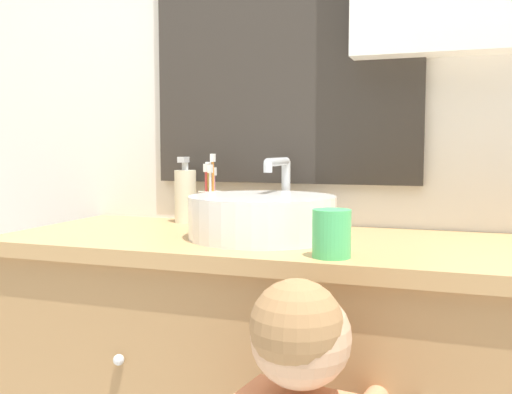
# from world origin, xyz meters

# --- Properties ---
(wall_back) EXTENTS (3.20, 0.18, 2.50)m
(wall_back) POSITION_xyz_m (0.02, 0.62, 1.28)
(wall_back) COLOR silver
(wall_back) RESTS_ON ground_plane
(sink_basin) EXTENTS (0.35, 0.40, 0.19)m
(sink_basin) POSITION_xyz_m (-0.07, 0.34, 0.91)
(sink_basin) COLOR white
(sink_basin) RESTS_ON vanity_counter
(toothbrush_holder) EXTENTS (0.07, 0.07, 0.20)m
(toothbrush_holder) POSITION_xyz_m (-0.28, 0.49, 0.91)
(toothbrush_holder) COLOR beige
(toothbrush_holder) RESTS_ON vanity_counter
(soap_dispenser) EXTENTS (0.06, 0.06, 0.19)m
(soap_dispenser) POSITION_xyz_m (-0.36, 0.52, 0.93)
(soap_dispenser) COLOR beige
(soap_dispenser) RESTS_ON vanity_counter
(drinking_cup) EXTENTS (0.07, 0.07, 0.09)m
(drinking_cup) POSITION_xyz_m (0.13, 0.15, 0.90)
(drinking_cup) COLOR #4CC670
(drinking_cup) RESTS_ON vanity_counter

